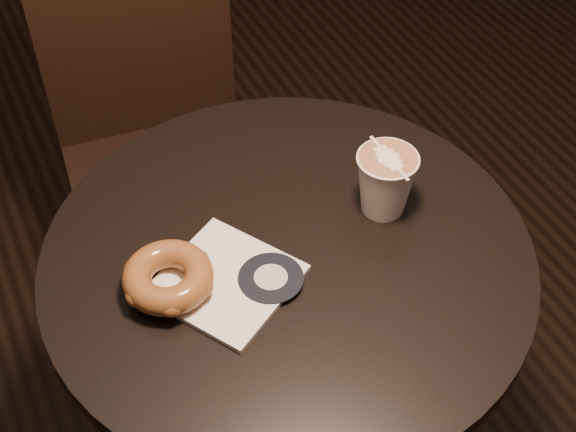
{
  "coord_description": "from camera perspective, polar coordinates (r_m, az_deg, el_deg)",
  "views": [
    {
      "loc": [
        -0.33,
        -0.67,
        1.6
      ],
      "look_at": [
        0.01,
        0.03,
        0.79
      ],
      "focal_mm": 50.0,
      "sensor_mm": 36.0,
      "label": 1
    }
  ],
  "objects": [
    {
      "name": "doughnut",
      "position": [
        1.08,
        -8.52,
        -4.32
      ],
      "size": [
        0.12,
        0.12,
        0.04
      ],
      "primitive_type": "torus",
      "color": "brown",
      "rests_on": "pastry_bag"
    },
    {
      "name": "cafe_table",
      "position": [
        1.29,
        -0.02,
        -8.32
      ],
      "size": [
        0.7,
        0.7,
        0.75
      ],
      "color": "black",
      "rests_on": "ground"
    },
    {
      "name": "pastry_bag",
      "position": [
        1.09,
        -4.43,
        -4.65
      ],
      "size": [
        0.23,
        0.23,
        0.01
      ],
      "primitive_type": "cube",
      "rotation": [
        0.0,
        0.0,
        0.54
      ],
      "color": "white",
      "rests_on": "cafe_table"
    },
    {
      "name": "chair",
      "position": [
        1.69,
        -9.58,
        7.2
      ],
      "size": [
        0.43,
        0.43,
        0.99
      ],
      "rotation": [
        0.0,
        0.0,
        -0.1
      ],
      "color": "black",
      "rests_on": "ground"
    },
    {
      "name": "latte_cup",
      "position": [
        1.16,
        6.93,
        2.33
      ],
      "size": [
        0.09,
        0.09,
        0.1
      ],
      "primitive_type": null,
      "color": "white",
      "rests_on": "cafe_table"
    }
  ]
}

